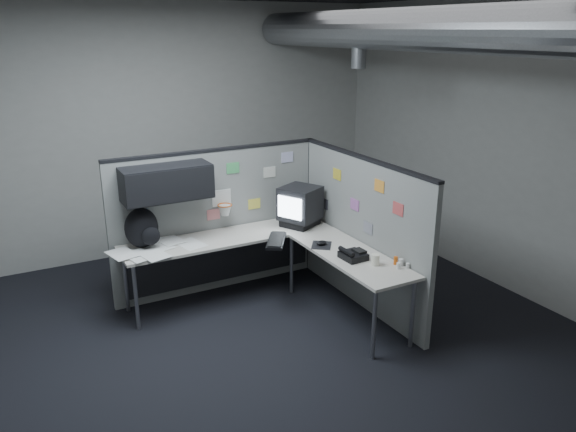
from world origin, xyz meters
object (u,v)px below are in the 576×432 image
monitor (300,206)px  keyboard (276,240)px  backpack (142,229)px  desk (260,251)px  phone (353,255)px

monitor → keyboard: 0.64m
monitor → backpack: 1.75m
keyboard → desk: bearing=122.1°
monitor → phone: bearing=-74.0°
keyboard → backpack: backpack is taller
desk → backpack: 1.24m
monitor → phone: monitor is taller
desk → monitor: bearing=19.9°
desk → keyboard: 0.23m
desk → monitor: (0.61, 0.22, 0.35)m
monitor → backpack: size_ratio=1.26×
desk → keyboard: size_ratio=4.72×
desk → phone: size_ratio=9.51×
desk → phone: phone is taller
desk → backpack: (-1.13, 0.38, 0.32)m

